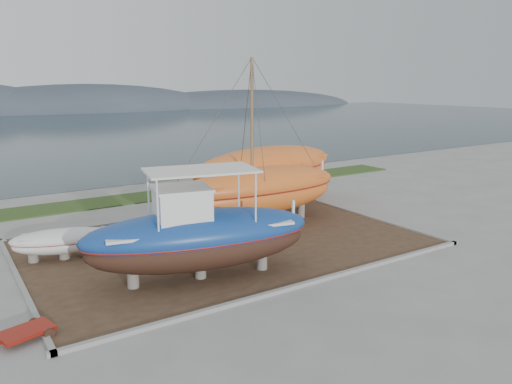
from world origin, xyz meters
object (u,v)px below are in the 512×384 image
orange_sailboat (260,144)px  orange_bare_hull (266,177)px  red_trailer (26,335)px  white_dinghy (63,244)px  blue_caique (199,225)px

orange_sailboat → orange_bare_hull: (2.64, 3.25, -2.58)m
orange_sailboat → orange_bare_hull: size_ratio=0.87×
orange_bare_hull → orange_sailboat: bearing=-139.0°
orange_bare_hull → red_trailer: 18.13m
white_dinghy → orange_bare_hull: (12.74, 3.02, 1.15)m
white_dinghy → orange_bare_hull: bearing=28.3°
blue_caique → orange_sailboat: 8.16m
orange_bare_hull → blue_caique: bearing=-146.7°
white_dinghy → orange_sailboat: bearing=13.6°
blue_caique → white_dinghy: bearing=139.5°
orange_sailboat → white_dinghy: bearing=179.7°
orange_sailboat → orange_bare_hull: bearing=52.0°
blue_caique → orange_sailboat: (6.09, 4.96, 2.21)m
white_dinghy → orange_sailboat: (10.10, -0.23, 3.73)m
orange_sailboat → red_trailer: 14.79m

